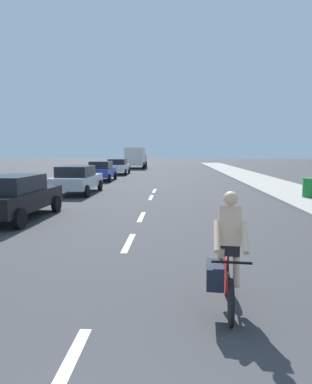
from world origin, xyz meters
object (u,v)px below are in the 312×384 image
at_px(cyclist, 226,256).
at_px(trash_bin_far, 309,188).
at_px(parked_car_black, 15,196).
at_px(parked_car_silver, 77,179).
at_px(parked_car_white, 118,166).
at_px(parked_car_blue, 102,170).
at_px(delivery_truck, 136,157).

distance_m(cyclist, trash_bin_far, 13.01).
bearing_deg(trash_bin_far, parked_car_black, -156.71).
xyz_separation_m(parked_car_silver, parked_car_white, (-0.27, 15.28, 0.00)).
bearing_deg(parked_car_black, parked_car_white, 92.50).
bearing_deg(cyclist, parked_car_silver, -59.62).
xyz_separation_m(parked_car_black, parked_car_white, (-0.14, 22.37, 0.00)).
height_order(parked_car_blue, delivery_truck, delivery_truck).
relative_size(parked_car_blue, parked_car_white, 0.90).
bearing_deg(cyclist, parked_car_blue, -67.47).
bearing_deg(parked_car_silver, cyclist, -64.51).
distance_m(delivery_truck, trash_bin_far, 30.97).
distance_m(parked_car_black, parked_car_silver, 7.09).
height_order(parked_car_black, delivery_truck, delivery_truck).
xyz_separation_m(parked_car_white, trash_bin_far, (12.40, -17.09, -0.23)).
distance_m(parked_car_blue, parked_car_white, 7.24).
bearing_deg(parked_car_silver, delivery_truck, 89.89).
bearing_deg(parked_car_blue, parked_car_white, 88.39).
bearing_deg(parked_car_blue, cyclist, -73.62).
relative_size(cyclist, parked_car_white, 0.39).
relative_size(parked_car_black, delivery_truck, 0.69).
bearing_deg(parked_car_silver, parked_car_blue, 93.07).
xyz_separation_m(parked_car_silver, trash_bin_far, (12.13, -1.81, -0.23)).
bearing_deg(parked_car_white, parked_car_blue, -92.11).
xyz_separation_m(parked_car_black, delivery_truck, (0.38, 33.87, 0.67)).
height_order(parked_car_black, trash_bin_far, parked_car_black).
bearing_deg(delivery_truck, parked_car_white, -93.22).
relative_size(parked_car_silver, trash_bin_far, 4.80).
xyz_separation_m(cyclist, delivery_truck, (-6.03, 40.21, 0.67)).
height_order(cyclist, parked_car_silver, cyclist).
height_order(parked_car_white, trash_bin_far, parked_car_white).
bearing_deg(delivery_truck, parked_car_black, -91.26).
xyz_separation_m(delivery_truck, trash_bin_far, (11.87, -28.59, -0.90)).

